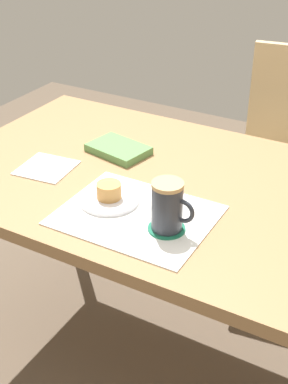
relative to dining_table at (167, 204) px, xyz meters
name	(u,v)px	position (x,y,z in m)	size (l,w,h in m)	color
ground_plane	(162,366)	(0.00, 0.00, -0.69)	(4.40, 4.40, 0.02)	brown
dining_table	(167,204)	(0.00, 0.00, 0.00)	(1.33, 0.81, 0.75)	#997047
wooden_chair	(287,161)	(0.16, 0.74, -0.16)	(0.47, 0.47, 0.95)	#D1B27F
placemat	(136,215)	(0.01, -0.20, 0.08)	(0.38, 0.31, 0.00)	white
pastry_plate	(109,199)	(-0.08, -0.18, 0.09)	(0.16, 0.16, 0.01)	white
pastry	(109,191)	(-0.08, -0.18, 0.11)	(0.06, 0.06, 0.04)	tan
coffee_coaster	(167,228)	(0.11, -0.22, 0.08)	(0.09, 0.09, 0.01)	#196B4C
coffee_mug	(168,206)	(0.11, -0.22, 0.15)	(0.11, 0.08, 0.13)	#2D333D
paper_napkin	(47,168)	(-0.34, -0.11, 0.08)	(0.15, 0.15, 0.00)	white
small_book	(118,149)	(-0.21, 0.08, 0.09)	(0.18, 0.12, 0.02)	#598C4C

